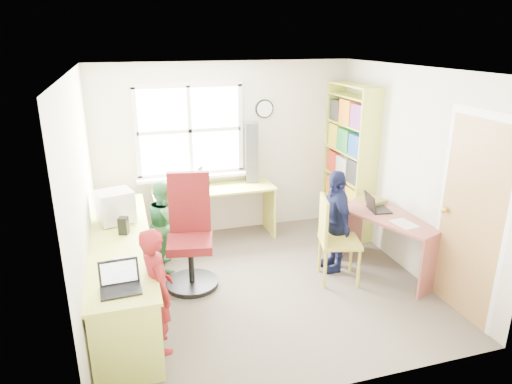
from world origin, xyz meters
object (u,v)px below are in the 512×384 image
Objects in this scene: l_desk at (144,279)px; bookshelf at (349,164)px; person_red at (157,290)px; crt_monitor at (115,207)px; swivel_chair at (190,238)px; person_green at (166,224)px; person_navy at (335,221)px; laptop_right at (375,206)px; wooden_chair at (333,236)px; cd_tower at (252,153)px; potted_plant at (198,177)px; right_desk at (389,231)px; laptop_left at (120,283)px.

bookshelf is at bearing 26.43° from l_desk.
crt_monitor is at bearing 1.23° from person_red.
person_green is at bearing 125.62° from swivel_chair.
laptop_right is at bearing 88.39° from person_navy.
laptop_right is (2.20, -0.21, 0.22)m from swivel_chair.
wooden_chair is at bearing 115.40° from laptop_right.
crt_monitor reaches higher than l_desk.
potted_plant is (-0.78, -0.06, -0.26)m from cd_tower.
swivel_chair reaches higher than laptop_right.
swivel_chair is at bearing -160.04° from bookshelf.
l_desk is 2.80m from laptop_right.
swivel_chair is 1.09× the size of person_red.
laptop_right is 0.27× the size of person_navy.
bookshelf reaches higher than person_navy.
wooden_chair is at bearing -3.52° from swivel_chair.
l_desk is at bearing -91.29° from crt_monitor.
person_green is (-2.42, 0.70, -0.22)m from laptop_right.
right_desk is at bearing 0.75° from swivel_chair.
swivel_chair is 1.03× the size of person_navy.
person_red is (-0.76, -2.24, -0.32)m from potted_plant.
cd_tower is 0.68× the size of person_navy.
bookshelf is 1.13m from laptop_right.
right_desk is 4.31× the size of potted_plant.
l_desk is 2.68× the size of person_green.
l_desk is at bearing 161.72° from right_desk.
potted_plant is at bearing -33.62° from person_green.
laptop_right is at bearing 7.92° from l_desk.
right_desk is at bearing 3.60° from l_desk.
l_desk is 1.13m from person_green.
right_desk is at bearing -105.91° from person_green.
swivel_chair is at bearing 92.66° from laptop_right.
wooden_chair is (1.57, -0.41, -0.00)m from swivel_chair.
crt_monitor is at bearing 179.65° from wooden_chair.
wooden_chair is at bearing -123.03° from bookshelf.
wooden_chair is at bearing -83.61° from person_red.
wooden_chair is 0.81× the size of person_navy.
laptop_left is at bearing -110.34° from swivel_chair.
right_desk is at bearing -149.34° from laptop_right.
person_green is at bearing 69.99° from laptop_left.
laptop_left is 1.82m from person_green.
bookshelf is 4.76× the size of crt_monitor.
person_green is 2.03m from person_navy.
laptop_right is at bearing -35.70° from potted_plant.
laptop_right is 0.29× the size of person_red.
crt_monitor reaches higher than laptop_left.
l_desk is at bearing -115.88° from potted_plant.
bookshelf reaches higher than person_red.
right_desk is 3.14× the size of crt_monitor.
person_green reaches higher than wooden_chair.
person_red is (0.30, 0.15, -0.21)m from laptop_left.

